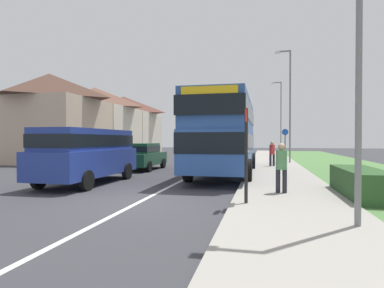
% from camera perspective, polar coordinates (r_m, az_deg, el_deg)
% --- Properties ---
extents(ground_plane, '(120.00, 120.00, 0.00)m').
position_cam_1_polar(ground_plane, '(9.36, -9.27, -10.18)').
color(ground_plane, '#38383D').
extents(lane_marking_centre, '(0.14, 60.00, 0.01)m').
position_cam_1_polar(lane_marking_centre, '(16.97, 0.88, -5.19)').
color(lane_marking_centre, silver).
rests_on(lane_marking_centre, ground_plane).
extents(pavement_near_side, '(3.20, 68.00, 0.12)m').
position_cam_1_polar(pavement_near_side, '(14.65, 15.62, -5.96)').
color(pavement_near_side, '#9E998E').
rests_on(pavement_near_side, ground_plane).
extents(roadside_hedge, '(1.10, 3.47, 0.90)m').
position_cam_1_polar(roadside_hedge, '(10.82, 28.09, -6.36)').
color(roadside_hedge, '#2D5128').
rests_on(roadside_hedge, ground_plane).
extents(double_decker_bus, '(2.80, 9.74, 3.70)m').
position_cam_1_polar(double_decker_bus, '(15.81, 5.95, 2.12)').
color(double_decker_bus, '#284C93').
rests_on(double_decker_bus, ground_plane).
extents(parked_van_blue, '(2.11, 5.40, 2.19)m').
position_cam_1_polar(parked_van_blue, '(13.49, -18.21, -1.24)').
color(parked_van_blue, navy).
rests_on(parked_van_blue, ground_plane).
extents(parked_car_dark_green, '(1.94, 4.07, 1.56)m').
position_cam_1_polar(parked_car_dark_green, '(18.91, -8.97, -1.97)').
color(parked_car_dark_green, '#19472D').
rests_on(parked_car_dark_green, ground_plane).
extents(pedestrian_at_stop, '(0.34, 0.34, 1.67)m').
position_cam_1_polar(pedestrian_at_stop, '(10.28, 15.75, -3.72)').
color(pedestrian_at_stop, '#23232D').
rests_on(pedestrian_at_stop, ground_plane).
extents(pedestrian_walking_away, '(0.34, 0.34, 1.67)m').
position_cam_1_polar(pedestrian_walking_away, '(20.50, 14.18, -1.46)').
color(pedestrian_walking_away, '#23232D').
rests_on(pedestrian_walking_away, ground_plane).
extents(bus_stop_sign, '(0.09, 0.52, 2.60)m').
position_cam_1_polar(bus_stop_sign, '(8.41, 9.70, -0.86)').
color(bus_stop_sign, black).
rests_on(bus_stop_sign, ground_plane).
extents(cycle_route_sign, '(0.44, 0.08, 2.52)m').
position_cam_1_polar(cycle_route_sign, '(23.27, 16.36, -0.08)').
color(cycle_route_sign, slate).
rests_on(cycle_route_sign, ground_plane).
extents(street_lamp_near, '(1.14, 0.20, 6.58)m').
position_cam_1_polar(street_lamp_near, '(7.16, 26.86, 17.33)').
color(street_lamp_near, slate).
rests_on(street_lamp_near, ground_plane).
extents(street_lamp_mid, '(1.14, 0.20, 8.19)m').
position_cam_1_polar(street_lamp_mid, '(24.12, 16.96, 7.63)').
color(street_lamp_mid, slate).
rests_on(street_lamp_mid, ground_plane).
extents(street_lamp_far, '(1.14, 0.20, 8.47)m').
position_cam_1_polar(street_lamp_far, '(38.50, 15.53, 5.29)').
color(street_lamp_far, slate).
rests_on(street_lamp_far, ground_plane).
extents(house_terrace_far_side, '(7.43, 20.15, 6.91)m').
position_cam_1_polar(house_terrace_far_side, '(32.87, -17.13, 3.71)').
color(house_terrace_far_side, '#C1A88E').
rests_on(house_terrace_far_side, ground_plane).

